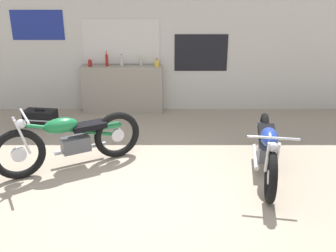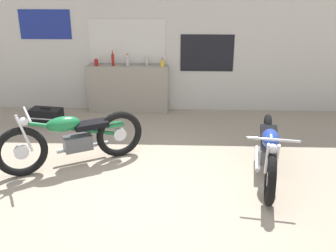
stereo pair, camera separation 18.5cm
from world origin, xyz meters
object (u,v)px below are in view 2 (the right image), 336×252
at_px(bottle_leftmost, 96,62).
at_px(bottle_left_center, 113,59).
at_px(bottle_right_center, 147,61).
at_px(bottle_center, 128,60).
at_px(motorcycle_green, 73,138).
at_px(motorcycle_blue, 269,150).
at_px(hard_case_black, 47,116).
at_px(bottle_rightmost, 162,63).

height_order(bottle_leftmost, bottle_left_center, bottle_left_center).
xyz_separation_m(bottle_left_center, bottle_right_center, (0.68, 0.06, -0.05)).
relative_size(bottle_center, motorcycle_green, 0.12).
xyz_separation_m(bottle_leftmost, bottle_left_center, (0.33, 0.02, 0.06)).
bearing_deg(motorcycle_blue, bottle_left_center, 134.20).
xyz_separation_m(bottle_leftmost, hard_case_black, (-0.86, -0.76, -0.89)).
bearing_deg(bottle_leftmost, bottle_right_center, 4.70).
relative_size(bottle_center, hard_case_black, 0.39).
distance_m(bottle_right_center, motorcycle_green, 2.74).
bearing_deg(hard_case_black, bottle_right_center, 24.24).
xyz_separation_m(bottle_leftmost, motorcycle_green, (0.12, -2.44, -0.61)).
distance_m(bottle_leftmost, motorcycle_green, 2.51).
bearing_deg(bottle_right_center, motorcycle_green, -109.42).
xyz_separation_m(motorcycle_blue, motorcycle_green, (-2.83, 0.23, 0.03)).
xyz_separation_m(motorcycle_blue, hard_case_black, (-3.81, 1.91, -0.25)).
bearing_deg(bottle_right_center, bottle_left_center, -175.06).
xyz_separation_m(bottle_rightmost, hard_case_black, (-2.18, -0.74, -0.89)).
bearing_deg(motorcycle_green, bottle_leftmost, 92.83).
relative_size(bottle_rightmost, motorcycle_green, 0.08).
height_order(bottle_left_center, motorcycle_green, bottle_left_center).
relative_size(bottle_left_center, hard_case_black, 0.48).
relative_size(motorcycle_blue, motorcycle_green, 1.05).
relative_size(bottle_right_center, bottle_rightmost, 1.20).
bearing_deg(motorcycle_green, hard_case_black, 120.20).
height_order(bottle_leftmost, bottle_right_center, bottle_right_center).
distance_m(bottle_leftmost, bottle_center, 0.63).
bearing_deg(bottle_left_center, bottle_leftmost, -175.77).
distance_m(bottle_right_center, hard_case_black, 2.24).
relative_size(bottle_right_center, hard_case_black, 0.31).
bearing_deg(hard_case_black, bottle_leftmost, 41.46).
bearing_deg(bottle_leftmost, motorcycle_blue, -42.10).
bearing_deg(bottle_right_center, bottle_center, -170.73).
height_order(bottle_leftmost, hard_case_black, bottle_leftmost).
bearing_deg(bottle_left_center, bottle_center, -0.70).
relative_size(bottle_leftmost, bottle_left_center, 0.56).
distance_m(bottle_leftmost, motorcycle_blue, 4.03).
relative_size(bottle_leftmost, bottle_rightmost, 1.04).
xyz_separation_m(bottle_leftmost, bottle_rightmost, (1.33, -0.01, -0.00)).
bearing_deg(bottle_center, bottle_leftmost, -178.08).
distance_m(bottle_center, hard_case_black, 1.91).
bearing_deg(bottle_right_center, motorcycle_blue, -54.78).
height_order(bottle_left_center, motorcycle_blue, bottle_left_center).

